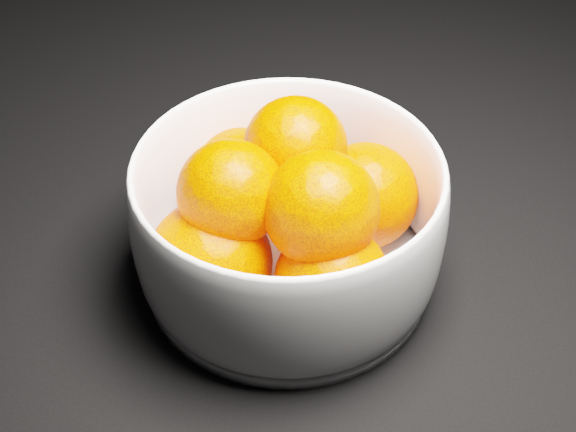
{
  "coord_description": "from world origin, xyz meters",
  "views": [
    {
      "loc": [
        0.15,
        -0.13,
        0.39
      ],
      "look_at": [
        0.16,
        0.25,
        0.05
      ],
      "focal_mm": 50.0,
      "sensor_mm": 36.0,
      "label": 1
    }
  ],
  "objects": [
    {
      "name": "bowl",
      "position": [
        0.16,
        0.25,
        0.05
      ],
      "size": [
        0.2,
        0.2,
        0.1
      ],
      "rotation": [
        0.0,
        0.0,
        0.28
      ],
      "color": "white",
      "rests_on": "ground"
    },
    {
      "name": "orange_pile",
      "position": [
        0.15,
        0.24,
        0.06
      ],
      "size": [
        0.17,
        0.17,
        0.11
      ],
      "color": "#FA4300",
      "rests_on": "bowl"
    }
  ]
}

